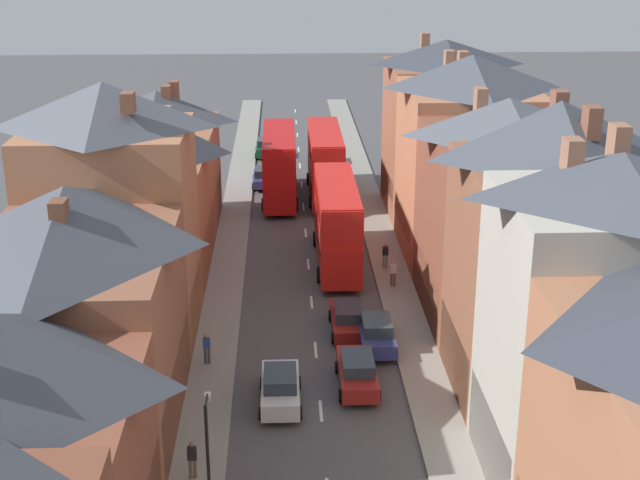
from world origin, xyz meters
name	(u,v)px	position (x,y,z in m)	size (l,w,h in m)	color
pavement_left	(230,253)	(-5.10, 38.00, 0.07)	(2.20, 104.00, 0.14)	gray
pavement_right	(384,251)	(5.10, 38.00, 0.07)	(2.20, 104.00, 0.14)	gray
centre_line_dashes	(308,264)	(0.00, 36.00, 0.01)	(0.14, 97.80, 0.01)	silver
terrace_row_left	(76,309)	(-10.18, 17.25, 5.53)	(8.00, 60.79, 13.40)	brown
terrace_row_right	(553,267)	(10.19, 18.78, 6.48)	(8.00, 63.34, 13.99)	beige
double_decker_bus_lead	(325,162)	(1.79, 50.68, 2.82)	(2.74, 10.80, 5.30)	red
double_decker_bus_mid_street	(337,222)	(1.79, 36.03, 2.82)	(2.74, 10.80, 5.30)	red
double_decker_bus_far_approaching	(279,164)	(-1.81, 50.13, 2.82)	(2.74, 10.80, 5.30)	red
car_near_blue	(357,371)	(1.80, 20.06, 0.84)	(1.90, 4.45, 1.67)	maroon
car_near_silver	(348,318)	(1.80, 26.01, 0.80)	(1.90, 4.49, 1.58)	maroon
car_parked_left_a	(376,333)	(3.10, 24.15, 0.84)	(1.90, 4.33, 1.67)	navy
car_parked_right_a	(280,387)	(-1.80, 18.67, 0.86)	(1.90, 4.31, 1.71)	silver
car_mid_black	(320,154)	(1.80, 60.88, 0.86)	(1.90, 4.36, 1.70)	#4C515B
car_parked_left_b	(266,147)	(-3.10, 63.50, 0.84)	(1.90, 3.91, 1.68)	#144728
car_mid_white	(264,177)	(-3.10, 53.68, 0.80)	(1.90, 4.10, 1.57)	navy
pedestrian_near_right	(192,458)	(-5.24, 12.97, 1.03)	(0.36, 0.22, 1.61)	brown
pedestrian_mid_left	(207,347)	(-5.39, 22.49, 1.03)	(0.36, 0.22, 1.61)	#3D4256
pedestrian_mid_right	(393,272)	(4.92, 31.87, 1.03)	(0.36, 0.22, 1.61)	brown
pedestrian_far_left	(385,254)	(4.79, 34.88, 1.03)	(0.36, 0.22, 1.61)	gray
street_lamp	(208,461)	(-4.25, 9.44, 3.24)	(0.20, 1.12, 5.50)	black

